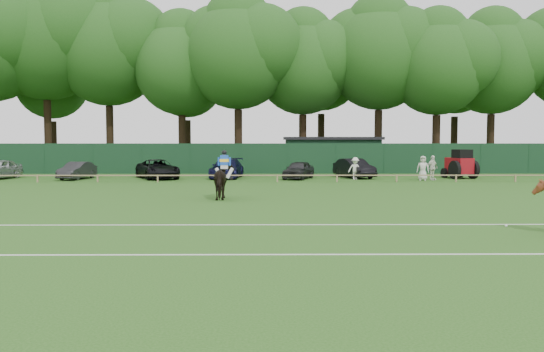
{
  "coord_description": "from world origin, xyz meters",
  "views": [
    {
      "loc": [
        0.28,
        -20.35,
        2.95
      ],
      "look_at": [
        0.5,
        3.0,
        1.4
      ],
      "focal_mm": 38.0,
      "sensor_mm": 36.0,
      "label": 1
    }
  ],
  "objects_px": {
    "polo_ball": "(506,226)",
    "utility_shed": "(332,154)",
    "suv_black": "(158,169)",
    "spectator_left": "(355,169)",
    "sedan_grey": "(77,171)",
    "estate_black": "(354,168)",
    "hatch_grey": "(298,170)",
    "spectator_mid": "(432,168)",
    "sedan_navy": "(227,168)",
    "tractor": "(460,165)",
    "spectator_right": "(423,168)",
    "horse_dark": "(224,180)"
  },
  "relations": [
    {
      "from": "polo_ball",
      "to": "utility_shed",
      "type": "bearing_deg",
      "value": 94.03
    },
    {
      "from": "suv_black",
      "to": "spectator_left",
      "type": "relative_size",
      "value": 3.17
    },
    {
      "from": "sedan_grey",
      "to": "estate_black",
      "type": "xyz_separation_m",
      "value": [
        20.05,
        1.25,
        0.09
      ]
    },
    {
      "from": "hatch_grey",
      "to": "spectator_mid",
      "type": "height_order",
      "value": "spectator_mid"
    },
    {
      "from": "sedan_navy",
      "to": "utility_shed",
      "type": "xyz_separation_m",
      "value": [
        8.65,
        8.07,
        0.82
      ]
    },
    {
      "from": "suv_black",
      "to": "sedan_navy",
      "type": "bearing_deg",
      "value": -18.18
    },
    {
      "from": "polo_ball",
      "to": "tractor",
      "type": "distance_m",
      "value": 23.74
    },
    {
      "from": "sedan_navy",
      "to": "spectator_right",
      "type": "xyz_separation_m",
      "value": [
        13.77,
        -2.59,
        0.13
      ]
    },
    {
      "from": "spectator_left",
      "to": "tractor",
      "type": "xyz_separation_m",
      "value": [
        7.85,
        1.19,
        0.21
      ]
    },
    {
      "from": "suv_black",
      "to": "estate_black",
      "type": "height_order",
      "value": "estate_black"
    },
    {
      "from": "hatch_grey",
      "to": "polo_ball",
      "type": "bearing_deg",
      "value": -55.52
    },
    {
      "from": "sedan_navy",
      "to": "utility_shed",
      "type": "relative_size",
      "value": 0.59
    },
    {
      "from": "estate_black",
      "to": "utility_shed",
      "type": "relative_size",
      "value": 0.51
    },
    {
      "from": "horse_dark",
      "to": "suv_black",
      "type": "bearing_deg",
      "value": -70.57
    },
    {
      "from": "horse_dark",
      "to": "sedan_grey",
      "type": "relative_size",
      "value": 0.58
    },
    {
      "from": "suv_black",
      "to": "sedan_navy",
      "type": "height_order",
      "value": "sedan_navy"
    },
    {
      "from": "horse_dark",
      "to": "tractor",
      "type": "bearing_deg",
      "value": -142.22
    },
    {
      "from": "suv_black",
      "to": "utility_shed",
      "type": "distance_m",
      "value": 16.17
    },
    {
      "from": "polo_ball",
      "to": "utility_shed",
      "type": "xyz_separation_m",
      "value": [
        -2.22,
        31.53,
        1.49
      ]
    },
    {
      "from": "polo_ball",
      "to": "hatch_grey",
      "type": "bearing_deg",
      "value": 104.09
    },
    {
      "from": "sedan_grey",
      "to": "spectator_right",
      "type": "relative_size",
      "value": 2.2
    },
    {
      "from": "horse_dark",
      "to": "spectator_left",
      "type": "distance_m",
      "value": 15.33
    },
    {
      "from": "estate_black",
      "to": "spectator_right",
      "type": "height_order",
      "value": "spectator_right"
    },
    {
      "from": "horse_dark",
      "to": "tractor",
      "type": "height_order",
      "value": "tractor"
    },
    {
      "from": "suv_black",
      "to": "estate_black",
      "type": "bearing_deg",
      "value": -22.16
    },
    {
      "from": "hatch_grey",
      "to": "tractor",
      "type": "relative_size",
      "value": 1.35
    },
    {
      "from": "sedan_navy",
      "to": "polo_ball",
      "type": "bearing_deg",
      "value": -59.65
    },
    {
      "from": "hatch_grey",
      "to": "estate_black",
      "type": "height_order",
      "value": "estate_black"
    },
    {
      "from": "tractor",
      "to": "spectator_mid",
      "type": "bearing_deg",
      "value": -159.19
    },
    {
      "from": "hatch_grey",
      "to": "spectator_right",
      "type": "xyz_separation_m",
      "value": [
        8.54,
        -1.62,
        0.2
      ]
    },
    {
      "from": "sedan_grey",
      "to": "estate_black",
      "type": "bearing_deg",
      "value": 12.84
    },
    {
      "from": "suv_black",
      "to": "tractor",
      "type": "distance_m",
      "value": 22.03
    },
    {
      "from": "sedan_navy",
      "to": "hatch_grey",
      "type": "distance_m",
      "value": 5.32
    },
    {
      "from": "sedan_grey",
      "to": "utility_shed",
      "type": "distance_m",
      "value": 21.39
    },
    {
      "from": "estate_black",
      "to": "utility_shed",
      "type": "height_order",
      "value": "utility_shed"
    },
    {
      "from": "spectator_left",
      "to": "estate_black",
      "type": "bearing_deg",
      "value": 76.01
    },
    {
      "from": "hatch_grey",
      "to": "utility_shed",
      "type": "xyz_separation_m",
      "value": [
        3.42,
        9.05,
        0.89
      ]
    },
    {
      "from": "sedan_grey",
      "to": "polo_ball",
      "type": "xyz_separation_m",
      "value": [
        21.51,
        -22.33,
        -0.57
      ]
    },
    {
      "from": "horse_dark",
      "to": "estate_black",
      "type": "relative_size",
      "value": 0.51
    },
    {
      "from": "hatch_grey",
      "to": "spectator_right",
      "type": "relative_size",
      "value": 2.24
    },
    {
      "from": "spectator_right",
      "to": "tractor",
      "type": "bearing_deg",
      "value": 47.19
    },
    {
      "from": "polo_ball",
      "to": "tractor",
      "type": "xyz_separation_m",
      "value": [
        6.18,
        22.9,
        0.95
      ]
    },
    {
      "from": "spectator_mid",
      "to": "polo_ball",
      "type": "xyz_separation_m",
      "value": [
        -3.64,
        -21.15,
        -0.82
      ]
    },
    {
      "from": "sedan_navy",
      "to": "spectator_mid",
      "type": "relative_size",
      "value": 2.87
    },
    {
      "from": "estate_black",
      "to": "spectator_left",
      "type": "distance_m",
      "value": 1.88
    },
    {
      "from": "spectator_mid",
      "to": "tractor",
      "type": "distance_m",
      "value": 3.09
    },
    {
      "from": "hatch_grey",
      "to": "utility_shed",
      "type": "height_order",
      "value": "utility_shed"
    },
    {
      "from": "sedan_navy",
      "to": "tractor",
      "type": "height_order",
      "value": "tractor"
    },
    {
      "from": "sedan_grey",
      "to": "spectator_mid",
      "type": "bearing_deg",
      "value": 6.6
    },
    {
      "from": "spectator_mid",
      "to": "tractor",
      "type": "bearing_deg",
      "value": 0.09
    }
  ]
}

